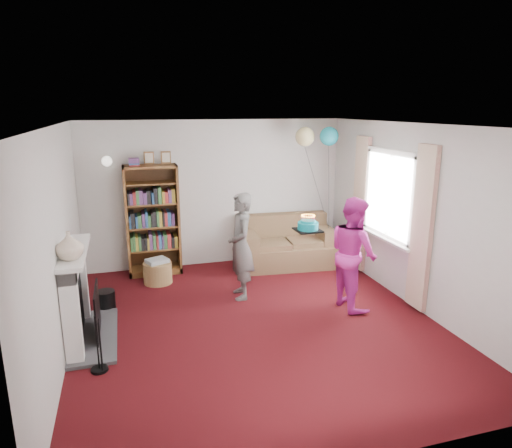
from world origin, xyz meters
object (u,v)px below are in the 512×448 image
object	(u,v)px
birthday_cake	(308,226)
bookcase	(153,221)
person_striped	(241,246)
sofa	(286,246)
person_magenta	(353,253)

from	to	relation	value
birthday_cake	bookcase	bearing A→B (deg)	137.73
person_striped	birthday_cake	size ratio (longest dim) A/B	4.52
person_striped	birthday_cake	bearing A→B (deg)	68.26
bookcase	birthday_cake	world-z (taller)	bookcase
birthday_cake	person_striped	bearing A→B (deg)	154.73
sofa	person_striped	xyz separation A→B (m)	(-1.11, -1.17, 0.45)
bookcase	sofa	distance (m)	2.33
bookcase	birthday_cake	xyz separation A→B (m)	(1.99, -1.81, 0.22)
person_magenta	bookcase	bearing A→B (deg)	46.17
sofa	person_striped	distance (m)	1.68
sofa	person_magenta	world-z (taller)	person_magenta
person_striped	sofa	bearing A→B (deg)	140.05
person_striped	bookcase	bearing A→B (deg)	-137.55
bookcase	sofa	size ratio (longest dim) A/B	1.24
bookcase	birthday_cake	bearing A→B (deg)	-42.27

